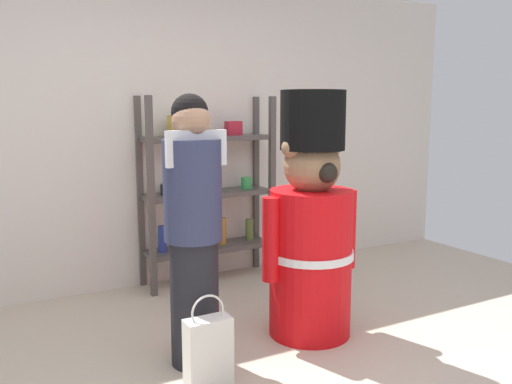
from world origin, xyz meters
name	(u,v)px	position (x,y,z in m)	size (l,w,h in m)	color
back_wall	(151,132)	(0.00, 2.20, 1.30)	(6.40, 0.12, 2.60)	silver
merchandise_shelf	(207,190)	(0.41, 1.98, 0.80)	(1.15, 0.35, 1.60)	#4C4742
teddy_bear_guard	(311,229)	(0.55, 0.62, 0.72)	(0.72, 0.57, 1.62)	red
person_shopper	(193,227)	(-0.29, 0.59, 0.83)	(0.35, 0.33, 1.59)	black
shopping_bag	(208,352)	(-0.34, 0.29, 0.20)	(0.25, 0.12, 0.53)	silver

